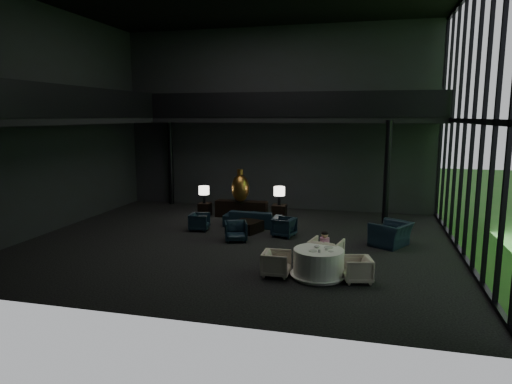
% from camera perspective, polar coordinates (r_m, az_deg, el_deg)
% --- Properties ---
extents(floor, '(14.00, 12.00, 0.02)m').
position_cam_1_polar(floor, '(15.31, -2.16, -6.25)').
color(floor, black).
rests_on(floor, ground).
extents(wall_back, '(14.00, 0.04, 8.00)m').
position_cam_1_polar(wall_back, '(20.57, 2.50, 9.05)').
color(wall_back, black).
rests_on(wall_back, ground).
extents(wall_front, '(14.00, 0.04, 8.00)m').
position_cam_1_polar(wall_front, '(9.14, -12.98, 8.32)').
color(wall_front, black).
rests_on(wall_front, ground).
extents(wall_left, '(0.04, 12.00, 8.00)m').
position_cam_1_polar(wall_left, '(18.01, -24.40, 8.17)').
color(wall_left, black).
rests_on(wall_left, ground).
extents(curtain_wall, '(0.20, 12.00, 8.00)m').
position_cam_1_polar(curtain_wall, '(14.43, 25.58, 7.97)').
color(curtain_wall, black).
rests_on(curtain_wall, ground).
extents(mezzanine_left, '(2.00, 12.00, 0.25)m').
position_cam_1_polar(mezzanine_left, '(17.41, -21.79, 8.32)').
color(mezzanine_left, black).
rests_on(mezzanine_left, wall_left).
extents(mezzanine_back, '(12.00, 2.00, 0.25)m').
position_cam_1_polar(mezzanine_back, '(19.41, 4.82, 9.00)').
color(mezzanine_back, black).
rests_on(mezzanine_back, wall_back).
extents(railing_left, '(0.06, 12.00, 1.00)m').
position_cam_1_polar(railing_left, '(16.85, -19.11, 10.50)').
color(railing_left, black).
rests_on(railing_left, mezzanine_left).
extents(railing_back, '(12.00, 0.06, 1.00)m').
position_cam_1_polar(railing_back, '(18.42, 4.34, 10.85)').
color(railing_back, black).
rests_on(railing_back, mezzanine_back).
extents(column_nw, '(0.24, 0.24, 4.00)m').
position_cam_1_polar(column_nw, '(21.96, -10.62, 3.69)').
color(column_nw, black).
rests_on(column_nw, floor).
extents(column_ne, '(0.24, 0.24, 4.00)m').
position_cam_1_polar(column_ne, '(18.29, 16.06, 2.36)').
color(column_ne, black).
rests_on(column_ne, floor).
extents(console, '(2.16, 0.49, 0.69)m').
position_cam_1_polar(console, '(18.89, -1.83, -2.15)').
color(console, black).
rests_on(console, floor).
extents(bronze_urn, '(0.72, 0.72, 1.34)m').
position_cam_1_polar(bronze_urn, '(18.57, -1.98, 0.52)').
color(bronze_urn, '#A88826').
rests_on(bronze_urn, console).
extents(side_table_left, '(0.49, 0.49, 0.53)m').
position_cam_1_polar(side_table_left, '(19.38, -6.40, -2.14)').
color(side_table_left, black).
rests_on(side_table_left, floor).
extents(table_lamp_left, '(0.43, 0.43, 0.72)m').
position_cam_1_polar(table_lamp_left, '(19.17, -6.53, 0.12)').
color(table_lamp_left, black).
rests_on(table_lamp_left, side_table_left).
extents(side_table_right, '(0.55, 0.55, 0.60)m').
position_cam_1_polar(side_table_right, '(18.51, 2.93, -2.53)').
color(side_table_right, black).
rests_on(side_table_right, floor).
extents(table_lamp_right, '(0.44, 0.44, 0.75)m').
position_cam_1_polar(table_lamp_right, '(18.33, 2.93, 0.01)').
color(table_lamp_right, black).
rests_on(table_lamp_right, side_table_right).
extents(sofa, '(2.21, 0.66, 0.86)m').
position_cam_1_polar(sofa, '(17.32, -0.43, -2.92)').
color(sofa, black).
rests_on(sofa, floor).
extents(lounge_armchair_west, '(0.65, 0.68, 0.63)m').
position_cam_1_polar(lounge_armchair_west, '(16.87, -7.07, -3.74)').
color(lounge_armchair_west, black).
rests_on(lounge_armchair_west, floor).
extents(lounge_armchair_east, '(0.78, 0.81, 0.70)m').
position_cam_1_polar(lounge_armchair_east, '(15.92, 3.49, -4.35)').
color(lounge_armchair_east, black).
rests_on(lounge_armchair_east, floor).
extents(lounge_armchair_south, '(0.87, 0.85, 0.71)m').
position_cam_1_polar(lounge_armchair_south, '(15.34, -2.54, -4.84)').
color(lounge_armchair_south, black).
rests_on(lounge_armchair_south, floor).
extents(window_armchair, '(1.41, 1.58, 1.16)m').
position_cam_1_polar(window_armchair, '(15.32, 16.53, -4.39)').
color(window_armchair, '#0E1F30').
rests_on(window_armchair, floor).
extents(coffee_table, '(1.16, 1.16, 0.40)m').
position_cam_1_polar(coffee_table, '(16.56, -1.11, -4.32)').
color(coffee_table, black).
rests_on(coffee_table, floor).
extents(dining_table, '(1.48, 1.48, 0.75)m').
position_cam_1_polar(dining_table, '(12.09, 7.81, -9.04)').
color(dining_table, white).
rests_on(dining_table, floor).
extents(dining_chair_north, '(1.11, 1.06, 0.97)m').
position_cam_1_polar(dining_chair_north, '(12.88, 8.75, -7.16)').
color(dining_chair_north, '#ACABAA').
rests_on(dining_chair_north, floor).
extents(dining_chair_east, '(0.71, 0.74, 0.64)m').
position_cam_1_polar(dining_chair_east, '(11.96, 12.54, -9.43)').
color(dining_chair_east, beige).
rests_on(dining_chair_east, floor).
extents(dining_chair_west, '(0.62, 0.66, 0.67)m').
position_cam_1_polar(dining_chair_west, '(12.11, 2.56, -8.89)').
color(dining_chair_west, '#B2AEA5').
rests_on(dining_chair_west, floor).
extents(child, '(0.26, 0.26, 0.56)m').
position_cam_1_polar(child, '(12.83, 8.58, -6.08)').
color(child, '#CA7A90').
rests_on(child, dining_chair_north).
extents(plate_a, '(0.25, 0.25, 0.01)m').
position_cam_1_polar(plate_a, '(11.79, 7.14, -7.31)').
color(plate_a, white).
rests_on(plate_a, dining_table).
extents(plate_b, '(0.33, 0.33, 0.02)m').
position_cam_1_polar(plate_b, '(12.14, 9.07, -6.86)').
color(plate_b, white).
rests_on(plate_b, dining_table).
extents(saucer, '(0.15, 0.15, 0.01)m').
position_cam_1_polar(saucer, '(11.81, 9.36, -7.34)').
color(saucer, white).
rests_on(saucer, dining_table).
extents(coffee_cup, '(0.10, 0.10, 0.06)m').
position_cam_1_polar(coffee_cup, '(11.90, 8.82, -7.00)').
color(coffee_cup, white).
rests_on(coffee_cup, saucer).
extents(cereal_bowl, '(0.15, 0.15, 0.07)m').
position_cam_1_polar(cereal_bowl, '(12.08, 7.62, -6.76)').
color(cereal_bowl, white).
rests_on(cereal_bowl, dining_table).
extents(cream_pot, '(0.07, 0.07, 0.07)m').
position_cam_1_polar(cream_pot, '(11.68, 7.91, -7.34)').
color(cream_pot, '#99999E').
rests_on(cream_pot, dining_table).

